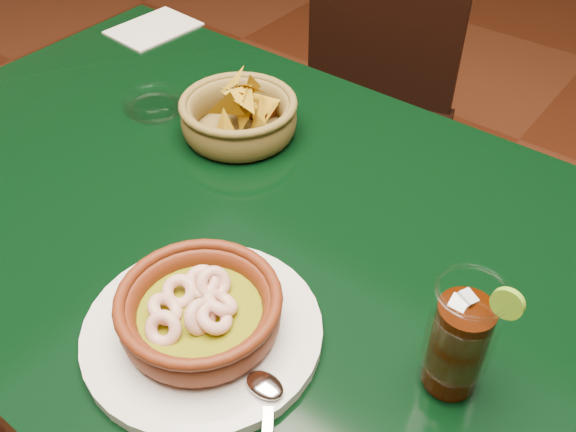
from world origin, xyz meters
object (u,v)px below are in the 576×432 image
Objects in this scene: shrimp_plate at (201,317)px; chip_basket at (239,116)px; dining_table at (225,249)px; cola_drink at (459,340)px; dining_chair at (364,109)px.

chip_basket is at bearing 124.81° from shrimp_plate.
dining_table is 3.51× the size of shrimp_plate.
dining_table is 7.11× the size of cola_drink.
shrimp_plate is 0.28m from cola_drink.
shrimp_plate is (0.32, -0.90, 0.30)m from dining_chair.
cola_drink is at bearing -24.36° from chip_basket.
shrimp_plate is 2.03× the size of cola_drink.
shrimp_plate is at bearing -55.19° from chip_basket.
cola_drink is at bearing -10.60° from dining_table.
dining_chair is 2.59× the size of shrimp_plate.
dining_chair is 5.24× the size of cola_drink.
dining_chair reaches higher than dining_table.
chip_basket is 0.54m from cola_drink.
dining_chair is at bearing 109.84° from shrimp_plate.
dining_chair reaches higher than shrimp_plate.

